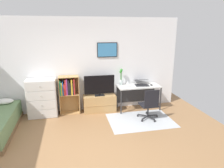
{
  "coord_description": "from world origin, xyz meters",
  "views": [
    {
      "loc": [
        -0.18,
        -3.36,
        2.38
      ],
      "look_at": [
        0.86,
        1.5,
        1.0
      ],
      "focal_mm": 32.17,
      "sensor_mm": 36.0,
      "label": 1
    }
  ],
  "objects": [
    {
      "name": "bookshelf",
      "position": [
        -0.26,
        2.21,
        0.67
      ],
      "size": [
        0.56,
        0.3,
        1.1
      ],
      "color": "tan",
      "rests_on": "ground_plane"
    },
    {
      "name": "ground_plane",
      "position": [
        0.0,
        0.0,
        0.0
      ],
      "size": [
        7.2,
        7.2,
        0.0
      ],
      "primitive_type": "plane",
      "color": "#936B44"
    },
    {
      "name": "area_rug",
      "position": [
        1.6,
        1.31,
        0.0
      ],
      "size": [
        1.7,
        1.2,
        0.01
      ],
      "primitive_type": "cube",
      "color": "#B2B7BC",
      "rests_on": "ground_plane"
    },
    {
      "name": "computer_mouse",
      "position": [
        2.18,
        2.04,
        0.76
      ],
      "size": [
        0.06,
        0.1,
        0.03
      ],
      "primitive_type": "ellipsoid",
      "color": "#262628",
      "rests_on": "desk"
    },
    {
      "name": "bamboo_vase",
      "position": [
        1.3,
        2.29,
        1.0
      ],
      "size": [
        0.09,
        0.1,
        0.49
      ],
      "color": "silver",
      "rests_on": "desk"
    },
    {
      "name": "television",
      "position": [
        0.63,
        2.15,
        0.8
      ],
      "size": [
        0.88,
        0.16,
        0.6
      ],
      "color": "black",
      "rests_on": "tv_stand"
    },
    {
      "name": "tv_stand",
      "position": [
        0.63,
        2.17,
        0.25
      ],
      "size": [
        0.94,
        0.41,
        0.49
      ],
      "color": "tan",
      "rests_on": "ground_plane"
    },
    {
      "name": "desk",
      "position": [
        1.8,
        2.17,
        0.6
      ],
      "size": [
        1.27,
        0.56,
        0.74
      ],
      "color": "silver",
      "rests_on": "ground_plane"
    },
    {
      "name": "wine_glass",
      "position": [
        1.43,
        2.01,
        0.87
      ],
      "size": [
        0.07,
        0.07,
        0.18
      ],
      "color": "silver",
      "rests_on": "desk"
    },
    {
      "name": "office_chair",
      "position": [
        1.84,
        1.31,
        0.46
      ],
      "size": [
        0.56,
        0.58,
        0.86
      ],
      "rotation": [
        0.0,
        0.0,
        0.03
      ],
      "color": "#232326",
      "rests_on": "ground_plane"
    },
    {
      "name": "dresser",
      "position": [
        -0.97,
        2.15,
        0.53
      ],
      "size": [
        0.78,
        0.46,
        1.06
      ],
      "color": "silver",
      "rests_on": "ground_plane"
    },
    {
      "name": "laptop",
      "position": [
        1.91,
        2.17,
        0.81
      ],
      "size": [
        0.45,
        0.47,
        0.17
      ],
      "rotation": [
        0.0,
        0.0,
        -0.12
      ],
      "color": "#333338",
      "rests_on": "desk"
    },
    {
      "name": "wall_back_with_posters",
      "position": [
        0.01,
        2.43,
        1.35
      ],
      "size": [
        6.12,
        0.09,
        2.7
      ],
      "color": "white",
      "rests_on": "ground_plane"
    }
  ]
}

